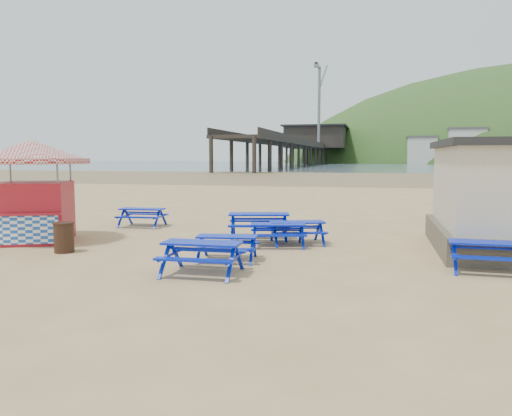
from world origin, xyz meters
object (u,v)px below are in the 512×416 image
(picnic_table_blue_a, at_px, (142,217))
(litter_bin, at_px, (64,237))
(ice_cream_kiosk, at_px, (33,178))
(picnic_table_blue_b, at_px, (259,226))

(picnic_table_blue_a, distance_m, litter_bin, 5.35)
(ice_cream_kiosk, bearing_deg, picnic_table_blue_a, 43.46)
(picnic_table_blue_b, bearing_deg, ice_cream_kiosk, -174.81)
(ice_cream_kiosk, distance_m, litter_bin, 2.90)
(picnic_table_blue_a, bearing_deg, ice_cream_kiosk, -117.24)
(litter_bin, bearing_deg, picnic_table_blue_a, 92.75)
(picnic_table_blue_b, height_order, ice_cream_kiosk, ice_cream_kiosk)
(picnic_table_blue_b, relative_size, ice_cream_kiosk, 0.49)
(picnic_table_blue_a, distance_m, ice_cream_kiosk, 4.62)
(ice_cream_kiosk, bearing_deg, litter_bin, -57.87)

